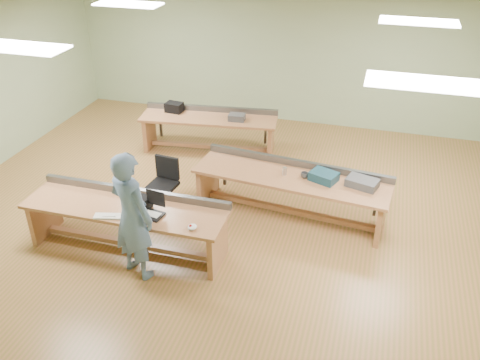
# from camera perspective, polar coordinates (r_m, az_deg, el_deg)

# --- Properties ---
(floor) EXTENTS (10.00, 10.00, 0.00)m
(floor) POSITION_cam_1_polar(r_m,az_deg,el_deg) (8.76, -0.19, -3.10)
(floor) COLOR #9E643C
(floor) RESTS_ON ground
(ceiling) EXTENTS (10.00, 10.00, 0.00)m
(ceiling) POSITION_cam_1_polar(r_m,az_deg,el_deg) (7.55, -0.23, 16.36)
(ceiling) COLOR silver
(ceiling) RESTS_ON wall_back
(wall_back) EXTENTS (10.00, 0.04, 3.00)m
(wall_back) POSITION_cam_1_polar(r_m,az_deg,el_deg) (11.70, 5.48, 13.54)
(wall_back) COLOR #9AB085
(wall_back) RESTS_ON floor
(wall_front) EXTENTS (10.00, 0.04, 3.00)m
(wall_front) POSITION_cam_1_polar(r_m,az_deg,el_deg) (4.92, -13.80, -12.73)
(wall_front) COLOR #9AB085
(wall_front) RESTS_ON floor
(fluor_panels) EXTENTS (6.20, 3.50, 0.03)m
(fluor_panels) POSITION_cam_1_polar(r_m,az_deg,el_deg) (7.56, -0.23, 16.14)
(fluor_panels) COLOR white
(fluor_panels) RESTS_ON ceiling
(workbench_front) EXTENTS (3.04, 0.82, 0.86)m
(workbench_front) POSITION_cam_1_polar(r_m,az_deg,el_deg) (7.71, -12.56, -4.01)
(workbench_front) COLOR #AC7248
(workbench_front) RESTS_ON floor
(workbench_mid) EXTENTS (3.25, 1.17, 0.86)m
(workbench_mid) POSITION_cam_1_polar(r_m,az_deg,el_deg) (8.33, 5.76, -0.58)
(workbench_mid) COLOR #AC7248
(workbench_mid) RESTS_ON floor
(workbench_back) EXTENTS (2.84, 1.08, 0.86)m
(workbench_back) POSITION_cam_1_polar(r_m,az_deg,el_deg) (10.48, -3.47, 6.14)
(workbench_back) COLOR #AC7248
(workbench_back) RESTS_ON floor
(person) EXTENTS (0.81, 0.68, 1.91)m
(person) POSITION_cam_1_polar(r_m,az_deg,el_deg) (6.98, -12.04, -3.98)
(person) COLOR #6385A2
(person) RESTS_ON floor
(laptop_base) EXTENTS (0.33, 0.29, 0.03)m
(laptop_base) POSITION_cam_1_polar(r_m,az_deg,el_deg) (7.29, -9.82, -3.90)
(laptop_base) COLOR black
(laptop_base) RESTS_ON workbench_front
(laptop_screen) EXTENTS (0.30, 0.06, 0.24)m
(laptop_screen) POSITION_cam_1_polar(r_m,az_deg,el_deg) (7.25, -9.45, -2.00)
(laptop_screen) COLOR black
(laptop_screen) RESTS_ON laptop_base
(keyboard) EXTENTS (0.46, 0.25, 0.03)m
(keyboard) POSITION_cam_1_polar(r_m,az_deg,el_deg) (7.40, -14.45, -3.96)
(keyboard) COLOR beige
(keyboard) RESTS_ON workbench_front
(trackball_mouse) EXTENTS (0.15, 0.17, 0.06)m
(trackball_mouse) POSITION_cam_1_polar(r_m,az_deg,el_deg) (6.95, -5.39, -5.27)
(trackball_mouse) COLOR white
(trackball_mouse) RESTS_ON workbench_front
(camera_bag) EXTENTS (0.29, 0.21, 0.18)m
(camera_bag) POSITION_cam_1_polar(r_m,az_deg,el_deg) (7.47, -10.98, -2.40)
(camera_bag) COLOR black
(camera_bag) RESTS_ON workbench_front
(task_chair) EXTENTS (0.55, 0.55, 0.93)m
(task_chair) POSITION_cam_1_polar(r_m,az_deg,el_deg) (8.63, -8.49, -1.33)
(task_chair) COLOR black
(task_chair) RESTS_ON floor
(parts_bin_teal) EXTENTS (0.49, 0.43, 0.14)m
(parts_bin_teal) POSITION_cam_1_polar(r_m,az_deg,el_deg) (8.12, 9.39, 0.40)
(parts_bin_teal) COLOR #163948
(parts_bin_teal) RESTS_ON workbench_mid
(parts_bin_grey) EXTENTS (0.54, 0.42, 0.13)m
(parts_bin_grey) POSITION_cam_1_polar(r_m,az_deg,el_deg) (8.08, 13.56, -0.30)
(parts_bin_grey) COLOR #3D3D3F
(parts_bin_grey) RESTS_ON workbench_mid
(mug) EXTENTS (0.15, 0.15, 0.09)m
(mug) POSITION_cam_1_polar(r_m,az_deg,el_deg) (8.17, 7.24, 0.55)
(mug) COLOR #3D3D3F
(mug) RESTS_ON workbench_mid
(drinks_can) EXTENTS (0.09, 0.09, 0.13)m
(drinks_can) POSITION_cam_1_polar(r_m,az_deg,el_deg) (8.21, 5.04, 0.99)
(drinks_can) COLOR #B4B4B8
(drinks_can) RESTS_ON workbench_mid
(storage_box_back) EXTENTS (0.36, 0.28, 0.19)m
(storage_box_back) POSITION_cam_1_polar(r_m,az_deg,el_deg) (10.68, -7.40, 8.10)
(storage_box_back) COLOR black
(storage_box_back) RESTS_ON workbench_back
(tray_back) EXTENTS (0.33, 0.25, 0.13)m
(tray_back) POSITION_cam_1_polar(r_m,az_deg,el_deg) (10.19, -0.35, 7.06)
(tray_back) COLOR #3D3D3F
(tray_back) RESTS_ON workbench_back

